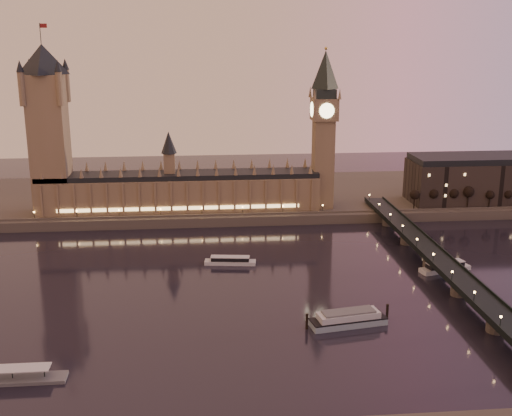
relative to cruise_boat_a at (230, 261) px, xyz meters
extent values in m
plane|color=black|center=(11.91, -32.52, -1.90)|extent=(700.00, 700.00, 0.00)
cube|color=#423D35|center=(41.91, 132.48, 1.10)|extent=(560.00, 130.00, 6.00)
cube|color=brown|center=(-28.09, 88.48, 15.10)|extent=(180.00, 26.00, 22.00)
cube|color=black|center=(-28.09, 88.48, 27.70)|extent=(180.00, 22.00, 3.20)
cube|color=#FFCC7F|center=(-28.09, 74.98, 9.10)|extent=(153.00, 0.25, 2.20)
cube|color=brown|center=(-108.09, 88.48, 48.10)|extent=(22.00, 22.00, 88.00)
cone|color=black|center=(-108.09, 88.48, 101.10)|extent=(31.68, 31.68, 18.00)
cylinder|color=black|center=(-108.09, 88.48, 116.10)|extent=(0.44, 0.44, 12.00)
cube|color=maroon|center=(-105.89, 88.48, 120.60)|extent=(4.00, 0.15, 2.50)
cube|color=brown|center=(65.91, 88.48, 33.10)|extent=(13.00, 13.00, 58.00)
cube|color=brown|center=(65.91, 88.48, 69.10)|extent=(16.00, 16.00, 14.00)
cylinder|color=#FFEAA5|center=(65.91, 80.30, 69.10)|extent=(9.60, 0.35, 9.60)
cylinder|color=#FFEAA5|center=(57.73, 88.48, 69.10)|extent=(0.35, 9.60, 9.60)
cube|color=black|center=(65.91, 88.48, 79.10)|extent=(13.00, 13.00, 6.00)
cone|color=black|center=(65.91, 88.48, 94.10)|extent=(17.68, 17.68, 24.00)
sphere|color=gold|center=(65.91, 88.48, 107.10)|extent=(2.00, 2.00, 2.00)
cube|color=black|center=(103.91, -32.52, 6.10)|extent=(13.00, 260.00, 2.00)
cube|color=black|center=(97.61, -32.52, 7.60)|extent=(0.60, 260.00, 1.00)
cube|color=black|center=(110.21, -32.52, 7.60)|extent=(0.60, 260.00, 1.00)
cube|color=black|center=(183.91, 94.48, 18.10)|extent=(110.00, 36.00, 28.00)
cube|color=black|center=(183.91, 94.48, 34.10)|extent=(108.00, 34.00, 4.00)
cylinder|color=black|center=(124.58, 76.48, 8.82)|extent=(0.70, 0.70, 9.43)
sphere|color=black|center=(124.58, 76.48, 13.74)|extent=(6.29, 6.29, 6.29)
cylinder|color=black|center=(137.49, 76.48, 8.82)|extent=(0.70, 0.70, 9.43)
sphere|color=black|center=(137.49, 76.48, 13.74)|extent=(6.29, 6.29, 6.29)
cylinder|color=black|center=(150.41, 76.48, 8.82)|extent=(0.70, 0.70, 9.43)
sphere|color=black|center=(150.41, 76.48, 13.74)|extent=(6.29, 6.29, 6.29)
cylinder|color=black|center=(163.32, 76.48, 8.82)|extent=(0.70, 0.70, 9.43)
sphere|color=black|center=(163.32, 76.48, 13.74)|extent=(6.29, 6.29, 6.29)
cylinder|color=black|center=(176.24, 76.48, 8.82)|extent=(0.70, 0.70, 9.43)
sphere|color=black|center=(176.24, 76.48, 13.74)|extent=(6.29, 6.29, 6.29)
cylinder|color=black|center=(189.15, 76.48, 8.82)|extent=(0.70, 0.70, 9.43)
sphere|color=black|center=(189.15, 76.48, 13.74)|extent=(6.29, 6.29, 6.29)
cube|color=silver|center=(0.00, 0.00, -0.91)|extent=(27.46, 9.23, 1.98)
cube|color=black|center=(0.00, 0.00, 1.06)|extent=(20.38, 7.29, 1.98)
cube|color=silver|center=(0.00, 0.00, 2.23)|extent=(20.94, 7.59, 0.36)
cube|color=silver|center=(109.35, -20.33, -0.75)|extent=(27.96, 13.27, 2.30)
cube|color=black|center=(109.35, -20.33, 1.54)|extent=(20.83, 10.35, 2.30)
cube|color=silver|center=(109.35, -20.33, 2.90)|extent=(21.42, 10.75, 0.42)
cube|color=#849DA8|center=(45.34, -77.96, -0.59)|extent=(33.28, 14.41, 2.62)
cube|color=black|center=(45.34, -77.96, 0.97)|extent=(33.28, 14.41, 0.50)
cube|color=silver|center=(45.34, -77.96, 2.53)|extent=(27.16, 12.39, 2.62)
cube|color=#595B5E|center=(45.34, -77.96, 4.19)|extent=(23.02, 10.72, 0.70)
cylinder|color=black|center=(27.49, -80.05, 1.52)|extent=(1.11, 1.11, 6.84)
cylinder|color=black|center=(63.20, -73.87, 1.52)|extent=(1.11, 1.11, 6.84)
cube|color=#595B5E|center=(-86.53, -111.53, -1.24)|extent=(45.86, 7.64, 1.31)
camera|label=1|loc=(-15.40, -319.49, 115.86)|focal=45.00mm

